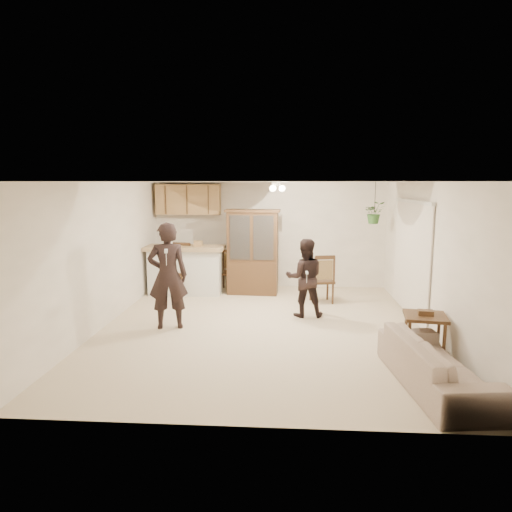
# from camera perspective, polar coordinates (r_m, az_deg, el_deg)

# --- Properties ---
(floor) EXTENTS (6.50, 6.50, 0.00)m
(floor) POSITION_cam_1_polar(r_m,az_deg,el_deg) (8.00, 0.74, -8.97)
(floor) COLOR beige
(floor) RESTS_ON ground
(ceiling) EXTENTS (5.50, 6.50, 0.02)m
(ceiling) POSITION_cam_1_polar(r_m,az_deg,el_deg) (7.60, 0.78, 9.24)
(ceiling) COLOR white
(ceiling) RESTS_ON wall_back
(wall_back) EXTENTS (5.50, 0.02, 2.50)m
(wall_back) POSITION_cam_1_polar(r_m,az_deg,el_deg) (10.92, 1.67, 2.64)
(wall_back) COLOR white
(wall_back) RESTS_ON ground
(wall_front) EXTENTS (5.50, 0.02, 2.50)m
(wall_front) POSITION_cam_1_polar(r_m,az_deg,el_deg) (4.53, -1.46, -6.70)
(wall_front) COLOR white
(wall_front) RESTS_ON ground
(wall_left) EXTENTS (0.02, 6.50, 2.50)m
(wall_left) POSITION_cam_1_polar(r_m,az_deg,el_deg) (8.31, -18.53, 0.11)
(wall_left) COLOR white
(wall_left) RESTS_ON ground
(wall_right) EXTENTS (0.02, 6.50, 2.50)m
(wall_right) POSITION_cam_1_polar(r_m,az_deg,el_deg) (8.04, 20.72, -0.30)
(wall_right) COLOR white
(wall_right) RESTS_ON ground
(breakfast_bar) EXTENTS (1.60, 0.55, 1.00)m
(breakfast_bar) POSITION_cam_1_polar(r_m,az_deg,el_deg) (10.39, -8.80, -1.99)
(breakfast_bar) COLOR silver
(breakfast_bar) RESTS_ON floor
(bar_top) EXTENTS (1.75, 0.70, 0.08)m
(bar_top) POSITION_cam_1_polar(r_m,az_deg,el_deg) (10.30, -8.87, 1.01)
(bar_top) COLOR tan
(bar_top) RESTS_ON breakfast_bar
(upper_cabinets) EXTENTS (1.50, 0.34, 0.70)m
(upper_cabinets) POSITION_cam_1_polar(r_m,az_deg,el_deg) (10.92, -8.44, 7.02)
(upper_cabinets) COLOR olive
(upper_cabinets) RESTS_ON wall_back
(vertical_blinds) EXTENTS (0.06, 2.30, 2.10)m
(vertical_blinds) POSITION_cam_1_polar(r_m,az_deg,el_deg) (8.91, 18.76, -0.30)
(vertical_blinds) COLOR silver
(vertical_blinds) RESTS_ON wall_right
(ceiling_fixture) EXTENTS (0.36, 0.36, 0.20)m
(ceiling_fixture) POSITION_cam_1_polar(r_m,az_deg,el_deg) (8.79, 2.51, 8.57)
(ceiling_fixture) COLOR beige
(ceiling_fixture) RESTS_ON ceiling
(hanging_plant) EXTENTS (0.43, 0.37, 0.48)m
(hanging_plant) POSITION_cam_1_polar(r_m,az_deg,el_deg) (10.19, 14.59, 5.27)
(hanging_plant) COLOR #265120
(hanging_plant) RESTS_ON ceiling
(plant_cord) EXTENTS (0.01, 0.01, 0.65)m
(plant_cord) POSITION_cam_1_polar(r_m,az_deg,el_deg) (10.18, 14.66, 7.10)
(plant_cord) COLOR #29231E
(plant_cord) RESTS_ON ceiling
(sofa) EXTENTS (0.94, 1.94, 0.73)m
(sofa) POSITION_cam_1_polar(r_m,az_deg,el_deg) (6.11, 21.62, -11.83)
(sofa) COLOR #C1B39F
(sofa) RESTS_ON floor
(adult) EXTENTS (0.74, 0.57, 1.80)m
(adult) POSITION_cam_1_polar(r_m,az_deg,el_deg) (7.92, -10.96, -2.58)
(adult) COLOR black
(adult) RESTS_ON floor
(child) EXTENTS (0.69, 0.55, 1.35)m
(child) POSITION_cam_1_polar(r_m,az_deg,el_deg) (8.57, 6.10, -3.12)
(child) COLOR black
(child) RESTS_ON floor
(china_hutch) EXTENTS (1.23, 0.52, 1.90)m
(china_hutch) POSITION_cam_1_polar(r_m,az_deg,el_deg) (10.21, -0.42, 0.43)
(china_hutch) COLOR #3D2416
(china_hutch) RESTS_ON floor
(side_table) EXTENTS (0.65, 0.65, 0.70)m
(side_table) POSITION_cam_1_polar(r_m,az_deg,el_deg) (7.05, 20.28, -9.29)
(side_table) COLOR #3D2416
(side_table) RESTS_ON floor
(chair_bar) EXTENTS (0.60, 0.60, 1.16)m
(chair_bar) POSITION_cam_1_polar(r_m,az_deg,el_deg) (10.36, -9.82, -3.03)
(chair_bar) COLOR #3D2416
(chair_bar) RESTS_ON floor
(chair_hutch_left) EXTENTS (0.55, 0.55, 0.93)m
(chair_hutch_left) POSITION_cam_1_polar(r_m,az_deg,el_deg) (10.67, -3.84, -2.90)
(chair_hutch_left) COLOR #3D2416
(chair_hutch_left) RESTS_ON floor
(chair_hutch_right) EXTENTS (0.54, 0.54, 1.03)m
(chair_hutch_right) POSITION_cam_1_polar(r_m,az_deg,el_deg) (9.67, 8.19, -4.08)
(chair_hutch_right) COLOR #3D2416
(chair_hutch_right) RESTS_ON floor
(controller_adult) EXTENTS (0.08, 0.17, 0.05)m
(controller_adult) POSITION_cam_1_polar(r_m,az_deg,el_deg) (7.41, -11.18, 0.61)
(controller_adult) COLOR white
(controller_adult) RESTS_ON adult
(controller_child) EXTENTS (0.05, 0.13, 0.04)m
(controller_child) POSITION_cam_1_polar(r_m,az_deg,el_deg) (8.19, 6.37, -2.08)
(controller_child) COLOR white
(controller_child) RESTS_ON child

